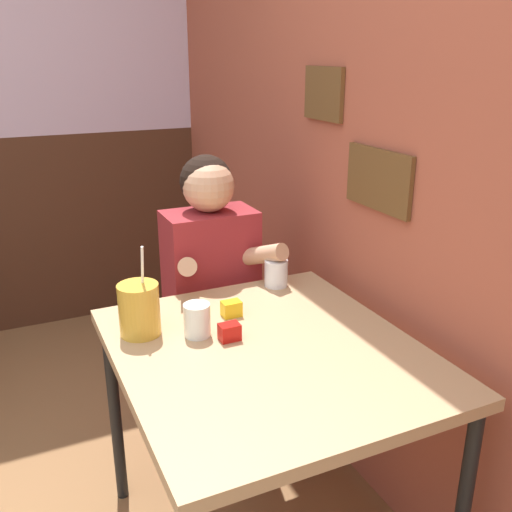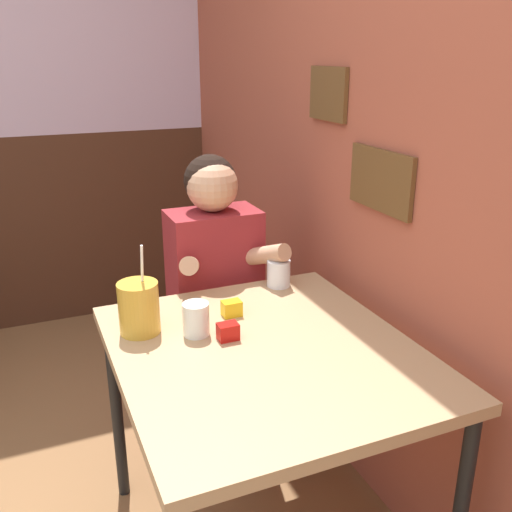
{
  "view_description": "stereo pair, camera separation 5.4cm",
  "coord_description": "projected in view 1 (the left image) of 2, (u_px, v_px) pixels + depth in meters",
  "views": [
    {
      "loc": [
        0.2,
        -1.0,
        1.53
      ],
      "look_at": [
        0.89,
        0.48,
        0.94
      ],
      "focal_mm": 40.0,
      "sensor_mm": 36.0,
      "label": 1
    },
    {
      "loc": [
        0.25,
        -1.02,
        1.53
      ],
      "look_at": [
        0.89,
        0.48,
        0.94
      ],
      "focal_mm": 40.0,
      "sensor_mm": 36.0,
      "label": 2
    }
  ],
  "objects": [
    {
      "name": "person_seated",
      "position": [
        212.0,
        301.0,
        2.22
      ],
      "size": [
        0.42,
        0.4,
        1.18
      ],
      "color": "maroon",
      "rests_on": "ground_plane"
    },
    {
      "name": "condiment_mustard",
      "position": [
        231.0,
        309.0,
        1.81
      ],
      "size": [
        0.06,
        0.04,
        0.05
      ],
      "color": "yellow",
      "rests_on": "main_table"
    },
    {
      "name": "glass_center",
      "position": [
        197.0,
        320.0,
        1.67
      ],
      "size": [
        0.08,
        0.08,
        0.1
      ],
      "color": "silver",
      "rests_on": "main_table"
    },
    {
      "name": "main_table",
      "position": [
        268.0,
        369.0,
        1.64
      ],
      "size": [
        0.83,
        0.94,
        0.74
      ],
      "color": "tan",
      "rests_on": "ground_plane"
    },
    {
      "name": "condiment_ketchup",
      "position": [
        230.0,
        332.0,
        1.66
      ],
      "size": [
        0.06,
        0.04,
        0.05
      ],
      "color": "#B7140F",
      "rests_on": "main_table"
    },
    {
      "name": "cocktail_pitcher",
      "position": [
        139.0,
        309.0,
        1.67
      ],
      "size": [
        0.12,
        0.12,
        0.28
      ],
      "color": "gold",
      "rests_on": "main_table"
    },
    {
      "name": "glass_near_pitcher",
      "position": [
        276.0,
        273.0,
        2.04
      ],
      "size": [
        0.08,
        0.08,
        0.1
      ],
      "color": "silver",
      "rests_on": "main_table"
    },
    {
      "name": "brick_wall_right",
      "position": [
        286.0,
        98.0,
        2.35
      ],
      "size": [
        0.08,
        4.32,
        2.7
      ],
      "color": "#9E4C38",
      "rests_on": "ground_plane"
    }
  ]
}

